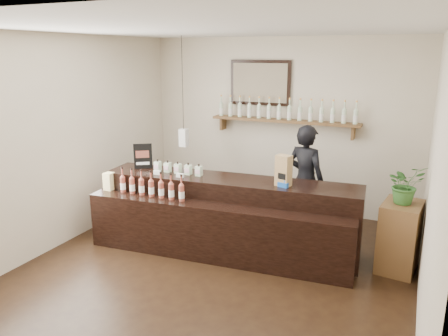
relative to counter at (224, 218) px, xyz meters
name	(u,v)px	position (x,y,z in m)	size (l,w,h in m)	color
ground	(215,270)	(0.14, -0.57, -0.45)	(5.00, 5.00, 0.00)	black
room_shell	(214,131)	(0.14, -0.57, 1.25)	(5.00, 5.00, 5.00)	beige
back_wall_decor	(270,104)	(0.00, 1.80, 1.30)	(2.66, 0.96, 1.69)	brown
counter	(224,218)	(0.00, 0.00, 0.00)	(3.47, 1.18, 1.12)	black
promo_sign	(143,156)	(-1.30, 0.09, 0.69)	(0.22, 0.16, 0.36)	black
paper_bag	(284,171)	(0.75, 0.10, 0.70)	(0.21, 0.18, 0.39)	#9E7A4C
tape_dispenser	(283,184)	(0.77, 0.04, 0.55)	(0.14, 0.09, 0.11)	blue
side_cabinet	(399,237)	(2.14, 0.37, -0.03)	(0.49, 0.63, 0.85)	brown
potted_plant	(405,184)	(2.14, 0.37, 0.63)	(0.42, 0.36, 0.46)	#326628
shopkeeper	(306,173)	(0.82, 0.98, 0.45)	(0.66, 0.43, 1.81)	black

